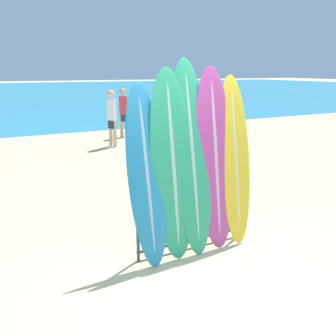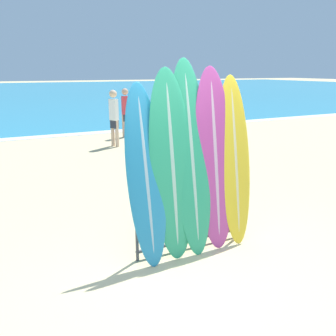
{
  "view_description": "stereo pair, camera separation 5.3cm",
  "coord_description": "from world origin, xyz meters",
  "px_view_note": "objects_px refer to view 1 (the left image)",
  "views": [
    {
      "loc": [
        -1.88,
        -2.87,
        2.34
      ],
      "look_at": [
        0.13,
        1.42,
        0.92
      ],
      "focal_mm": 35.0,
      "sensor_mm": 36.0,
      "label": 1
    },
    {
      "loc": [
        -1.84,
        -2.89,
        2.34
      ],
      "look_at": [
        0.13,
        1.42,
        0.92
      ],
      "focal_mm": 35.0,
      "sensor_mm": 36.0,
      "label": 2
    }
  ],
  "objects_px": {
    "surfboard_slot_1": "(173,166)",
    "person_near_water": "(112,116)",
    "surfboard_slot_4": "(235,161)",
    "surfboard_rack": "(193,215)",
    "surfboard_slot_2": "(192,159)",
    "surfboard_slot_3": "(215,160)",
    "person_mid_beach": "(123,111)",
    "surfboard_slot_0": "(147,176)"
  },
  "relations": [
    {
      "from": "surfboard_slot_1",
      "to": "surfboard_slot_4",
      "type": "distance_m",
      "value": 0.94
    },
    {
      "from": "surfboard_rack",
      "to": "surfboard_slot_3",
      "type": "height_order",
      "value": "surfboard_slot_3"
    },
    {
      "from": "surfboard_slot_1",
      "to": "surfboard_slot_2",
      "type": "relative_size",
      "value": 0.95
    },
    {
      "from": "surfboard_rack",
      "to": "surfboard_slot_2",
      "type": "height_order",
      "value": "surfboard_slot_2"
    },
    {
      "from": "surfboard_slot_0",
      "to": "surfboard_slot_3",
      "type": "distance_m",
      "value": 0.98
    },
    {
      "from": "surfboard_rack",
      "to": "surfboard_slot_4",
      "type": "relative_size",
      "value": 0.71
    },
    {
      "from": "surfboard_slot_2",
      "to": "surfboard_slot_3",
      "type": "distance_m",
      "value": 0.35
    },
    {
      "from": "surfboard_slot_1",
      "to": "surfboard_slot_4",
      "type": "bearing_deg",
      "value": -0.46
    },
    {
      "from": "surfboard_slot_1",
      "to": "person_mid_beach",
      "type": "height_order",
      "value": "surfboard_slot_1"
    },
    {
      "from": "surfboard_rack",
      "to": "person_mid_beach",
      "type": "distance_m",
      "value": 8.04
    },
    {
      "from": "person_mid_beach",
      "to": "surfboard_slot_4",
      "type": "bearing_deg",
      "value": -95.85
    },
    {
      "from": "surfboard_slot_4",
      "to": "surfboard_slot_0",
      "type": "bearing_deg",
      "value": 179.71
    },
    {
      "from": "person_near_water",
      "to": "surfboard_slot_2",
      "type": "bearing_deg",
      "value": 141.28
    },
    {
      "from": "surfboard_slot_4",
      "to": "person_mid_beach",
      "type": "xyz_separation_m",
      "value": [
        0.92,
        7.86,
        -0.2
      ]
    },
    {
      "from": "surfboard_rack",
      "to": "surfboard_slot_2",
      "type": "relative_size",
      "value": 0.65
    },
    {
      "from": "surfboard_slot_1",
      "to": "person_mid_beach",
      "type": "bearing_deg",
      "value": 76.71
    },
    {
      "from": "surfboard_slot_3",
      "to": "surfboard_rack",
      "type": "bearing_deg",
      "value": -175.38
    },
    {
      "from": "surfboard_slot_4",
      "to": "person_near_water",
      "type": "bearing_deg",
      "value": 88.97
    },
    {
      "from": "surfboard_slot_4",
      "to": "person_near_water",
      "type": "xyz_separation_m",
      "value": [
        0.12,
        6.51,
        -0.18
      ]
    },
    {
      "from": "surfboard_rack",
      "to": "person_near_water",
      "type": "relative_size",
      "value": 0.92
    },
    {
      "from": "surfboard_slot_1",
      "to": "surfboard_slot_3",
      "type": "relative_size",
      "value": 0.99
    },
    {
      "from": "surfboard_slot_2",
      "to": "surfboard_slot_3",
      "type": "bearing_deg",
      "value": -2.35
    },
    {
      "from": "surfboard_slot_4",
      "to": "person_near_water",
      "type": "relative_size",
      "value": 1.3
    },
    {
      "from": "surfboard_slot_2",
      "to": "surfboard_slot_4",
      "type": "relative_size",
      "value": 1.09
    },
    {
      "from": "surfboard_slot_0",
      "to": "surfboard_slot_2",
      "type": "bearing_deg",
      "value": 1.82
    },
    {
      "from": "surfboard_rack",
      "to": "surfboard_slot_3",
      "type": "distance_m",
      "value": 0.79
    },
    {
      "from": "surfboard_slot_3",
      "to": "person_mid_beach",
      "type": "height_order",
      "value": "surfboard_slot_3"
    },
    {
      "from": "surfboard_rack",
      "to": "person_near_water",
      "type": "xyz_separation_m",
      "value": [
        0.75,
        6.53,
        0.48
      ]
    },
    {
      "from": "surfboard_slot_0",
      "to": "person_mid_beach",
      "type": "relative_size",
      "value": 1.28
    },
    {
      "from": "surfboard_rack",
      "to": "surfboard_slot_1",
      "type": "relative_size",
      "value": 0.68
    },
    {
      "from": "person_mid_beach",
      "to": "person_near_water",
      "type": "bearing_deg",
      "value": -119.83
    },
    {
      "from": "surfboard_rack",
      "to": "person_mid_beach",
      "type": "height_order",
      "value": "person_mid_beach"
    },
    {
      "from": "surfboard_rack",
      "to": "surfboard_slot_4",
      "type": "bearing_deg",
      "value": 1.26
    },
    {
      "from": "person_near_water",
      "to": "surfboard_slot_3",
      "type": "bearing_deg",
      "value": 144.31
    },
    {
      "from": "surfboard_slot_1",
      "to": "person_near_water",
      "type": "bearing_deg",
      "value": 80.78
    },
    {
      "from": "surfboard_slot_4",
      "to": "person_near_water",
      "type": "height_order",
      "value": "surfboard_slot_4"
    },
    {
      "from": "surfboard_slot_0",
      "to": "person_near_water",
      "type": "xyz_separation_m",
      "value": [
        1.4,
        6.51,
        -0.15
      ]
    },
    {
      "from": "surfboard_rack",
      "to": "surfboard_slot_1",
      "type": "distance_m",
      "value": 0.77
    },
    {
      "from": "surfboard_rack",
      "to": "surfboard_slot_0",
      "type": "xyz_separation_m",
      "value": [
        -0.65,
        0.02,
        0.63
      ]
    },
    {
      "from": "surfboard_slot_1",
      "to": "surfboard_slot_3",
      "type": "height_order",
      "value": "surfboard_slot_3"
    },
    {
      "from": "surfboard_slot_1",
      "to": "surfboard_slot_2",
      "type": "distance_m",
      "value": 0.29
    },
    {
      "from": "surfboard_slot_1",
      "to": "surfboard_slot_2",
      "type": "height_order",
      "value": "surfboard_slot_2"
    }
  ]
}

